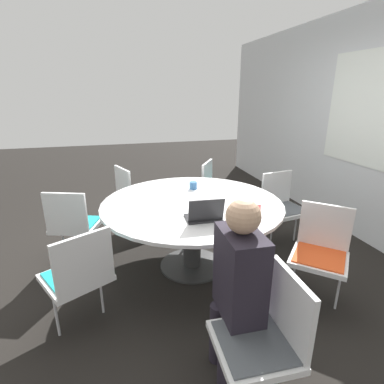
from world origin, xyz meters
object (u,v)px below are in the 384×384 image
chair_0 (266,333)px  chair_4 (133,193)px  person_0 (237,278)px  chair_6 (79,272)px  chair_3 (216,187)px  spiral_notebook (249,208)px  laptop (205,214)px  coffee_cup (193,185)px  chair_1 (321,248)px  chair_2 (282,203)px  chair_5 (73,221)px

chair_0 → chair_4: bearing=13.3°
person_0 → chair_6: bearing=59.0°
chair_3 → chair_4: bearing=-59.1°
person_0 → spiral_notebook: (-0.94, 0.52, 0.04)m
chair_4 → laptop: 1.65m
chair_3 → chair_6: same height
chair_6 → laptop: bearing=-19.0°
laptop → coffee_cup: laptop is taller
chair_3 → chair_1: bearing=43.5°
chair_1 → chair_2: (-1.04, 0.25, 0.00)m
chair_1 → person_0: 1.11m
chair_6 → coffee_cup: bearing=13.3°
chair_2 → spiral_notebook: bearing=29.7°
chair_3 → chair_0: bearing=20.7°
chair_4 → chair_6: 1.80m
laptop → coffee_cup: size_ratio=3.63×
chair_6 → chair_3: bearing=17.0°
chair_6 → person_0: 1.17m
laptop → chair_1: bearing=163.4°
chair_3 → chair_4: 1.12m
chair_4 → chair_5: size_ratio=1.00×
chair_2 → chair_5: bearing=-11.2°
chair_1 → chair_6: bearing=39.2°
chair_2 → chair_5: same height
chair_2 → person_0: bearing=41.7°
chair_1 → laptop: size_ratio=2.78×
chair_5 → coffee_cup: chair_5 is taller
chair_6 → person_0: (0.62, 0.97, 0.20)m
chair_2 → person_0: 1.97m
chair_3 → chair_6: bearing=-10.5°
chair_0 → chair_3: (-2.54, 0.59, 0.00)m
laptop → coffee_cup: bearing=-96.9°
chair_0 → chair_5: 2.18m
person_0 → laptop: bearing=-1.1°
coffee_cup → chair_5: bearing=-87.7°
chair_5 → chair_6: same height
chair_0 → laptop: 1.07m
chair_0 → chair_3: bearing=-11.3°
chair_1 → chair_5: 2.35m
chair_5 → chair_3: bearing=41.0°
chair_1 → chair_4: bearing=-9.3°
spiral_notebook → chair_0: bearing=-20.4°
chair_2 → coffee_cup: size_ratio=10.09×
chair_2 → chair_4: (-0.83, -1.68, 0.00)m
chair_2 → coffee_cup: chair_2 is taller
chair_4 → chair_6: bearing=-38.2°
chair_4 → chair_6: same height
chair_0 → chair_6: bearing=52.0°
chair_0 → spiral_notebook: chair_0 is taller
chair_5 → coffee_cup: size_ratio=10.09×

